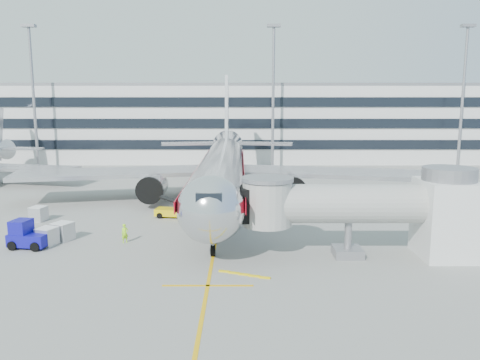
{
  "coord_description": "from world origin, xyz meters",
  "views": [
    {
      "loc": [
        2.15,
        -43.05,
        11.81
      ],
      "look_at": [
        2.1,
        4.35,
        4.0
      ],
      "focal_mm": 35.0,
      "sensor_mm": 36.0,
      "label": 1
    }
  ],
  "objects_px": {
    "ramp_worker": "(125,233)",
    "belt_loader": "(177,211)",
    "cargo_container_left": "(63,231)",
    "cargo_container_right": "(39,214)",
    "main_jet": "(222,168)",
    "baggage_tug": "(27,236)",
    "cargo_container_front": "(47,236)"
  },
  "relations": [
    {
      "from": "cargo_container_left",
      "to": "ramp_worker",
      "type": "bearing_deg",
      "value": -7.2
    },
    {
      "from": "ramp_worker",
      "to": "belt_loader",
      "type": "bearing_deg",
      "value": 37.59
    },
    {
      "from": "cargo_container_right",
      "to": "ramp_worker",
      "type": "bearing_deg",
      "value": -35.29
    },
    {
      "from": "baggage_tug",
      "to": "cargo_container_right",
      "type": "xyz_separation_m",
      "value": [
        -2.86,
        8.88,
        -0.27
      ]
    },
    {
      "from": "main_jet",
      "to": "cargo_container_left",
      "type": "height_order",
      "value": "main_jet"
    },
    {
      "from": "cargo_container_left",
      "to": "baggage_tug",
      "type": "bearing_deg",
      "value": -136.01
    },
    {
      "from": "main_jet",
      "to": "cargo_container_left",
      "type": "distance_m",
      "value": 20.69
    },
    {
      "from": "ramp_worker",
      "to": "cargo_container_front",
      "type": "bearing_deg",
      "value": 153.76
    },
    {
      "from": "main_jet",
      "to": "cargo_container_front",
      "type": "height_order",
      "value": "main_jet"
    },
    {
      "from": "main_jet",
      "to": "belt_loader",
      "type": "relative_size",
      "value": 10.59
    },
    {
      "from": "ramp_worker",
      "to": "main_jet",
      "type": "bearing_deg",
      "value": 31.78
    },
    {
      "from": "belt_loader",
      "to": "baggage_tug",
      "type": "relative_size",
      "value": 1.44
    },
    {
      "from": "cargo_container_left",
      "to": "cargo_container_front",
      "type": "xyz_separation_m",
      "value": [
        -0.79,
        -1.42,
        -0.03
      ]
    },
    {
      "from": "main_jet",
      "to": "ramp_worker",
      "type": "height_order",
      "value": "main_jet"
    },
    {
      "from": "main_jet",
      "to": "cargo_container_right",
      "type": "relative_size",
      "value": 30.56
    },
    {
      "from": "cargo_container_left",
      "to": "cargo_container_right",
      "type": "xyz_separation_m",
      "value": [
        -5.02,
        6.79,
        -0.05
      ]
    },
    {
      "from": "cargo_container_left",
      "to": "cargo_container_right",
      "type": "height_order",
      "value": "cargo_container_left"
    },
    {
      "from": "belt_loader",
      "to": "cargo_container_left",
      "type": "relative_size",
      "value": 2.47
    },
    {
      "from": "cargo_container_front",
      "to": "main_jet",
      "type": "bearing_deg",
      "value": 50.16
    },
    {
      "from": "cargo_container_left",
      "to": "belt_loader",
      "type": "bearing_deg",
      "value": 43.31
    },
    {
      "from": "ramp_worker",
      "to": "cargo_container_left",
      "type": "bearing_deg",
      "value": 140.13
    },
    {
      "from": "main_jet",
      "to": "belt_loader",
      "type": "height_order",
      "value": "main_jet"
    },
    {
      "from": "baggage_tug",
      "to": "cargo_container_left",
      "type": "height_order",
      "value": "baggage_tug"
    },
    {
      "from": "baggage_tug",
      "to": "ramp_worker",
      "type": "height_order",
      "value": "baggage_tug"
    },
    {
      "from": "main_jet",
      "to": "cargo_container_right",
      "type": "bearing_deg",
      "value": -154.65
    },
    {
      "from": "main_jet",
      "to": "cargo_container_right",
      "type": "height_order",
      "value": "main_jet"
    },
    {
      "from": "main_jet",
      "to": "baggage_tug",
      "type": "distance_m",
      "value": 23.62
    },
    {
      "from": "cargo_container_left",
      "to": "cargo_container_front",
      "type": "distance_m",
      "value": 1.62
    },
    {
      "from": "main_jet",
      "to": "cargo_container_left",
      "type": "bearing_deg",
      "value": -130.69
    },
    {
      "from": "belt_loader",
      "to": "cargo_container_left",
      "type": "bearing_deg",
      "value": -136.69
    },
    {
      "from": "baggage_tug",
      "to": "cargo_container_right",
      "type": "bearing_deg",
      "value": 107.86
    },
    {
      "from": "cargo_container_left",
      "to": "cargo_container_right",
      "type": "distance_m",
      "value": 8.45
    }
  ]
}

